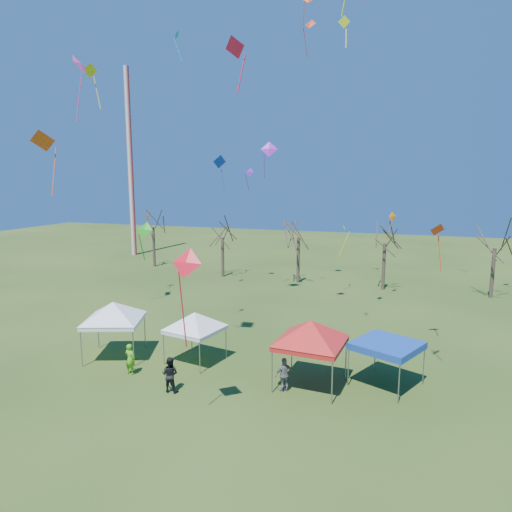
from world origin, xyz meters
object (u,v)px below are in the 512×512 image
Objects in this scene: person_dark at (170,374)px; radio_mast at (130,163)px; person_green at (130,359)px; tree_4 at (496,230)px; person_grey at (284,375)px; tree_1 at (222,223)px; tent_red at (311,325)px; tent_white_west at (113,306)px; tree_3 at (386,226)px; tree_0 at (153,213)px; tent_blue at (387,346)px; tree_2 at (299,221)px; tent_white_mid at (195,316)px.

radio_mast is at bearing -57.11° from person_dark.
person_green is at bearing -23.17° from person_dark.
person_dark is at bearing -125.80° from tree_4.
person_green is at bearing -35.75° from person_grey.
tent_red is (14.40, -23.06, -2.54)m from tree_1.
person_grey is at bearing -163.91° from person_dark.
tent_white_west reaches higher than person_green.
person_grey is (-3.49, -23.47, -5.21)m from tree_3.
tree_0 reaches higher than tent_red.
tent_white_west is 11.03m from person_grey.
tent_blue is 2.24× the size of person_grey.
tent_red is (6.00, -22.79, -3.04)m from tree_2.
tree_3 is at bearing -7.08° from tree_0.
person_grey is (30.55, -33.42, -11.63)m from radio_mast.
radio_mast is at bearing 137.23° from tree_0.
tree_2 is at bearing -93.70° from person_dark.
tree_4 reaches higher than tent_white_west.
person_grey is (-4.76, -2.28, -1.26)m from tent_blue.
tent_white_west is at bearing -169.74° from tent_white_mid.
person_grey is (13.31, -24.07, -4.92)m from tree_1.
tent_white_mid is 6.50m from person_grey.
person_grey is (5.40, 1.83, -0.03)m from person_dark.
radio_mast is 44.96m from tree_4.
tent_white_west is at bearing -175.86° from tent_blue.
tree_3 is at bearing -138.77° from person_grey.
tree_0 is at bearing 164.82° from tree_1.
person_grey is at bearing -136.97° from tent_red.
tree_1 is 23.46m from tent_white_mid.
person_green is 8.50m from person_grey.
tree_0 is 2.23× the size of tent_white_mid.
person_dark is (25.15, -35.25, -11.60)m from radio_mast.
tree_0 is 34.28m from person_dark.
tree_1 is 0.95× the size of tree_3.
tree_3 reaches higher than tent_white_mid.
tree_0 is at bearing 125.26° from tent_white_mid.
person_dark is 5.70m from person_grey.
tree_4 reaches higher than person_green.
tree_2 reaches higher than tent_blue.
person_green is (14.92, -27.48, -5.63)m from tree_0.
radio_mast is 48.21m from tent_blue.
tree_3 is 2.02× the size of tent_blue.
tree_4 is at bearing -158.99° from person_grey.
person_dark is at bearing -109.36° from tree_3.
tree_0 is 36.02m from person_grey.
tree_3 is at bearing -109.48° from person_green.
tree_2 reaches higher than tent_red.
tree_0 is 1.12× the size of tree_1.
radio_mast reaches higher than tree_1.
tent_white_mid is at bearing 171.67° from tent_red.
tent_blue is at bearing 165.22° from person_grey.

